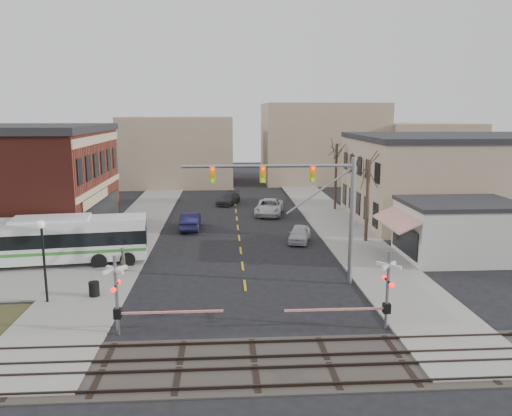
{
  "coord_description": "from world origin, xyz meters",
  "views": [
    {
      "loc": [
        -1.19,
        -27.69,
        10.64
      ],
      "look_at": [
        1.17,
        9.43,
        3.5
      ],
      "focal_mm": 35.0,
      "sensor_mm": 36.0,
      "label": 1
    }
  ],
  "objects_px": {
    "trash_bin": "(94,289)",
    "car_b": "(191,221)",
    "traffic_signal_mast": "(306,194)",
    "rr_crossing_west": "(126,296)",
    "pedestrian_near": "(123,259)",
    "car_a": "(299,234)",
    "car_c": "(269,207)",
    "pedestrian_far": "(105,249)",
    "car_d": "(228,199)",
    "rr_crossing_east": "(379,292)",
    "transit_bus": "(53,240)",
    "street_lamp": "(43,245)"
  },
  "relations": [
    {
      "from": "trash_bin",
      "to": "car_b",
      "type": "height_order",
      "value": "car_b"
    },
    {
      "from": "traffic_signal_mast",
      "to": "rr_crossing_west",
      "type": "bearing_deg",
      "value": -146.19
    },
    {
      "from": "traffic_signal_mast",
      "to": "pedestrian_near",
      "type": "height_order",
      "value": "traffic_signal_mast"
    },
    {
      "from": "trash_bin",
      "to": "car_a",
      "type": "distance_m",
      "value": 18.34
    },
    {
      "from": "car_c",
      "to": "pedestrian_near",
      "type": "height_order",
      "value": "pedestrian_near"
    },
    {
      "from": "rr_crossing_west",
      "to": "pedestrian_near",
      "type": "distance_m",
      "value": 9.97
    },
    {
      "from": "trash_bin",
      "to": "rr_crossing_west",
      "type": "bearing_deg",
      "value": -60.77
    },
    {
      "from": "rr_crossing_west",
      "to": "pedestrian_far",
      "type": "xyz_separation_m",
      "value": [
        -3.81,
        11.99,
        -0.96
      ]
    },
    {
      "from": "car_b",
      "to": "car_c",
      "type": "relative_size",
      "value": 0.82
    },
    {
      "from": "car_d",
      "to": "pedestrian_far",
      "type": "distance_m",
      "value": 24.58
    },
    {
      "from": "rr_crossing_east",
      "to": "trash_bin",
      "type": "height_order",
      "value": "rr_crossing_east"
    },
    {
      "from": "transit_bus",
      "to": "pedestrian_near",
      "type": "xyz_separation_m",
      "value": [
        5.23,
        -1.95,
        -0.93
      ]
    },
    {
      "from": "trash_bin",
      "to": "car_d",
      "type": "height_order",
      "value": "car_d"
    },
    {
      "from": "rr_crossing_west",
      "to": "trash_bin",
      "type": "distance_m",
      "value": 5.99
    },
    {
      "from": "traffic_signal_mast",
      "to": "car_a",
      "type": "height_order",
      "value": "traffic_signal_mast"
    },
    {
      "from": "transit_bus",
      "to": "rr_crossing_east",
      "type": "bearing_deg",
      "value": -31.1
    },
    {
      "from": "traffic_signal_mast",
      "to": "car_c",
      "type": "distance_m",
      "value": 22.51
    },
    {
      "from": "street_lamp",
      "to": "pedestrian_near",
      "type": "height_order",
      "value": "street_lamp"
    },
    {
      "from": "transit_bus",
      "to": "trash_bin",
      "type": "relative_size",
      "value": 15.35
    },
    {
      "from": "traffic_signal_mast",
      "to": "trash_bin",
      "type": "bearing_deg",
      "value": -173.41
    },
    {
      "from": "rr_crossing_east",
      "to": "car_d",
      "type": "relative_size",
      "value": 1.22
    },
    {
      "from": "traffic_signal_mast",
      "to": "car_b",
      "type": "bearing_deg",
      "value": 117.24
    },
    {
      "from": "transit_bus",
      "to": "car_a",
      "type": "height_order",
      "value": "transit_bus"
    },
    {
      "from": "street_lamp",
      "to": "car_c",
      "type": "height_order",
      "value": "street_lamp"
    },
    {
      "from": "car_a",
      "to": "pedestrian_far",
      "type": "xyz_separation_m",
      "value": [
        -14.82,
        -5.11,
        0.32
      ]
    },
    {
      "from": "transit_bus",
      "to": "rr_crossing_west",
      "type": "height_order",
      "value": "rr_crossing_west"
    },
    {
      "from": "transit_bus",
      "to": "car_d",
      "type": "height_order",
      "value": "transit_bus"
    },
    {
      "from": "trash_bin",
      "to": "car_a",
      "type": "relative_size",
      "value": 0.21
    },
    {
      "from": "car_d",
      "to": "car_b",
      "type": "bearing_deg",
      "value": -86.24
    },
    {
      "from": "street_lamp",
      "to": "car_c",
      "type": "distance_m",
      "value": 28.43
    },
    {
      "from": "rr_crossing_west",
      "to": "car_a",
      "type": "distance_m",
      "value": 20.38
    },
    {
      "from": "traffic_signal_mast",
      "to": "street_lamp",
      "type": "distance_m",
      "value": 15.36
    },
    {
      "from": "car_d",
      "to": "rr_crossing_west",
      "type": "bearing_deg",
      "value": -78.83
    },
    {
      "from": "transit_bus",
      "to": "street_lamp",
      "type": "relative_size",
      "value": 2.79
    },
    {
      "from": "car_c",
      "to": "car_b",
      "type": "bearing_deg",
      "value": -131.39
    },
    {
      "from": "trash_bin",
      "to": "car_d",
      "type": "xyz_separation_m",
      "value": [
        8.05,
        29.78,
        0.12
      ]
    },
    {
      "from": "car_a",
      "to": "car_c",
      "type": "xyz_separation_m",
      "value": [
        -1.5,
        11.38,
        0.13
      ]
    },
    {
      "from": "transit_bus",
      "to": "street_lamp",
      "type": "xyz_separation_m",
      "value": [
        2.0,
        -7.31,
        1.58
      ]
    },
    {
      "from": "rr_crossing_east",
      "to": "car_b",
      "type": "xyz_separation_m",
      "value": [
        -10.71,
        22.48,
        -1.18
      ]
    },
    {
      "from": "trash_bin",
      "to": "car_d",
      "type": "relative_size",
      "value": 0.19
    },
    {
      "from": "car_c",
      "to": "car_d",
      "type": "distance_m",
      "value": 7.69
    },
    {
      "from": "car_a",
      "to": "car_c",
      "type": "distance_m",
      "value": 11.48
    },
    {
      "from": "transit_bus",
      "to": "pedestrian_far",
      "type": "xyz_separation_m",
      "value": [
        3.46,
        0.34,
        -0.86
      ]
    },
    {
      "from": "traffic_signal_mast",
      "to": "car_a",
      "type": "relative_size",
      "value": 2.61
    },
    {
      "from": "transit_bus",
      "to": "rr_crossing_east",
      "type": "relative_size",
      "value": 2.34
    },
    {
      "from": "pedestrian_far",
      "to": "traffic_signal_mast",
      "type": "bearing_deg",
      "value": -89.63
    },
    {
      "from": "car_c",
      "to": "pedestrian_far",
      "type": "relative_size",
      "value": 3.28
    },
    {
      "from": "car_a",
      "to": "rr_crossing_east",
      "type": "bearing_deg",
      "value": -71.15
    },
    {
      "from": "trash_bin",
      "to": "car_a",
      "type": "height_order",
      "value": "car_a"
    },
    {
      "from": "pedestrian_near",
      "to": "pedestrian_far",
      "type": "bearing_deg",
      "value": 17.06
    }
  ]
}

